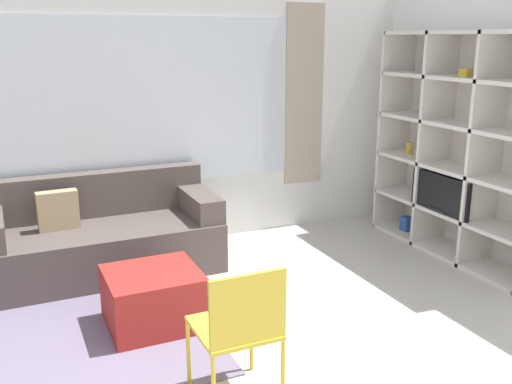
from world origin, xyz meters
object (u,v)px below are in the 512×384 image
(couch_main, at_px, (101,238))
(ottoman, at_px, (153,299))
(shelving_unit, at_px, (461,148))
(folding_chair, at_px, (240,324))

(couch_main, distance_m, ottoman, 1.19)
(shelving_unit, relative_size, ottoman, 3.18)
(couch_main, bearing_deg, folding_chair, -80.84)
(shelving_unit, height_order, folding_chair, shelving_unit)
(shelving_unit, height_order, couch_main, shelving_unit)
(couch_main, bearing_deg, shelving_unit, -16.07)
(ottoman, bearing_deg, shelving_unit, 4.54)
(shelving_unit, xyz_separation_m, folding_chair, (-2.86, -1.38, -0.53))
(couch_main, relative_size, ottoman, 3.07)
(shelving_unit, bearing_deg, couch_main, 163.93)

